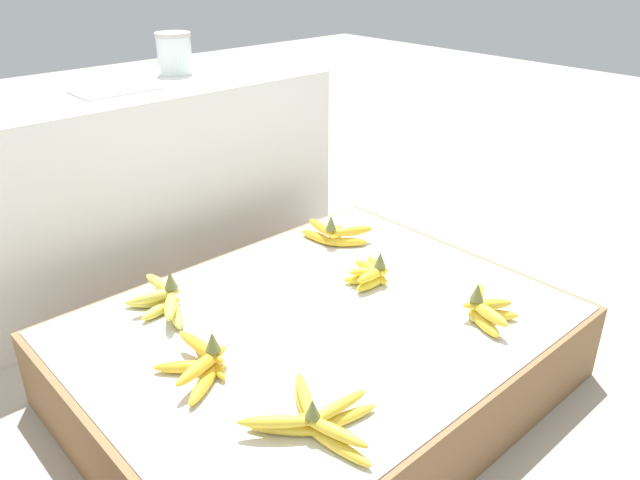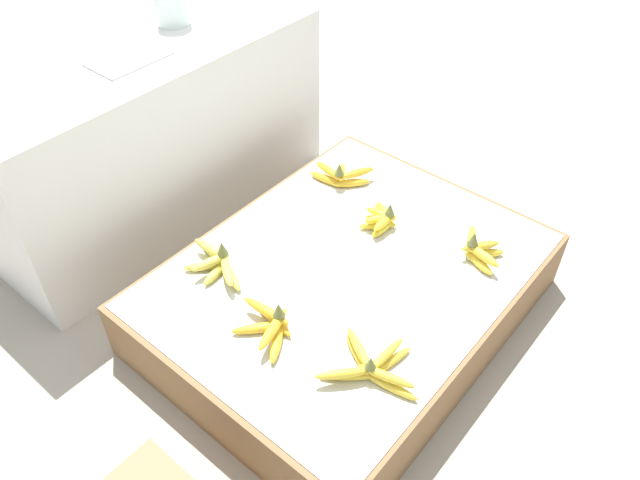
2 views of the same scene
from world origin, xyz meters
TOP-DOWN VIEW (x-y plane):
  - ground_plane at (0.00, 0.00)m, footprint 10.00×10.00m
  - display_platform at (0.00, 0.00)m, footprint 1.24×0.97m
  - back_vendor_table at (0.00, 0.95)m, footprint 1.36×0.52m
  - banana_bunch_front_left at (-0.28, -0.30)m, footprint 0.27×0.29m
  - banana_bunch_front_midleft at (0.32, -0.29)m, footprint 0.16×0.18m
  - banana_bunch_middle_left at (-0.35, 0.01)m, footprint 0.17×0.22m
  - banana_bunch_middle_midleft at (0.24, 0.04)m, footprint 0.15×0.13m
  - banana_bunch_back_left at (-0.28, 0.32)m, footprint 0.15×0.26m
  - banana_bunch_back_midleft at (0.35, 0.31)m, footprint 0.16×0.22m
  - glass_jar at (0.23, 1.02)m, footprint 0.13×0.13m
  - foam_tray_white at (-0.06, 0.92)m, footprint 0.26×0.17m

SIDE VIEW (x-z plane):
  - ground_plane at x=0.00m, z-range 0.00..0.00m
  - display_platform at x=0.00m, z-range 0.00..0.23m
  - banana_bunch_front_left at x=-0.28m, z-range 0.21..0.30m
  - banana_bunch_middle_left at x=-0.35m, z-range 0.21..0.32m
  - banana_bunch_back_left at x=-0.28m, z-range 0.21..0.32m
  - banana_bunch_middle_midleft at x=0.24m, z-range 0.21..0.31m
  - banana_bunch_back_midleft at x=0.35m, z-range 0.21..0.32m
  - banana_bunch_front_midleft at x=0.32m, z-range 0.21..0.32m
  - back_vendor_table at x=0.00m, z-range 0.00..0.69m
  - foam_tray_white at x=-0.06m, z-range 0.69..0.70m
  - glass_jar at x=0.23m, z-range 0.69..0.83m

